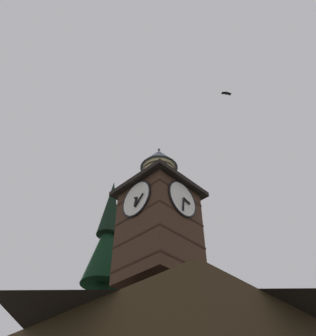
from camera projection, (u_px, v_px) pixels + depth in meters
name	position (u px, v px, depth m)	size (l,w,h in m)	color
clock_tower	(159.00, 219.00, 16.91)	(3.85, 3.85, 8.54)	#422B1E
pine_tree_behind	(98.00, 320.00, 19.21)	(5.19, 5.19, 17.56)	#473323
moon	(86.00, 325.00, 49.68)	(2.28, 2.28, 2.28)	silver
flying_bird_high	(226.00, 93.00, 21.33)	(0.61, 0.51, 0.14)	black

